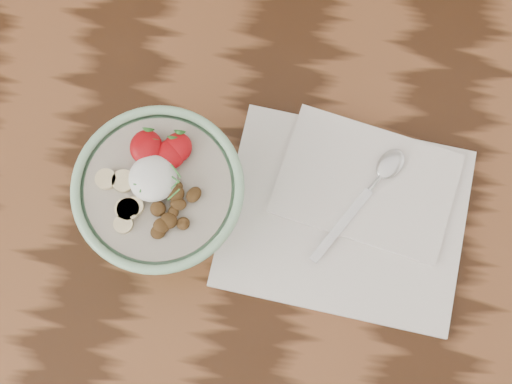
# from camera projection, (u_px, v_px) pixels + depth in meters

# --- Properties ---
(table) EXTENTS (1.60, 0.90, 0.75)m
(table) POSITION_uv_depth(u_px,v_px,m) (266.00, 228.00, 0.97)
(table) COLOR #331B0C
(table) RESTS_ON ground
(breakfast_bowl) EXTENTS (0.19, 0.19, 0.13)m
(breakfast_bowl) POSITION_uv_depth(u_px,v_px,m) (162.00, 195.00, 0.82)
(breakfast_bowl) COLOR #99CEA3
(breakfast_bowl) RESTS_ON table
(napkin) EXTENTS (0.31, 0.27, 0.02)m
(napkin) POSITION_uv_depth(u_px,v_px,m) (349.00, 211.00, 0.87)
(napkin) COLOR white
(napkin) RESTS_ON table
(spoon) EXTENTS (0.11, 0.16, 0.01)m
(spoon) POSITION_uv_depth(u_px,v_px,m) (378.00, 179.00, 0.87)
(spoon) COLOR silver
(spoon) RESTS_ON napkin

